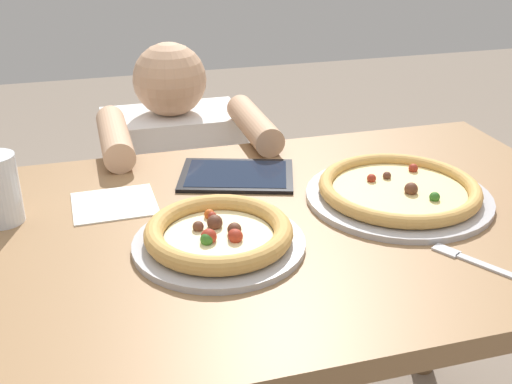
{
  "coord_description": "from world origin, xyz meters",
  "views": [
    {
      "loc": [
        -0.35,
        -0.99,
        1.3
      ],
      "look_at": [
        -0.05,
        0.07,
        0.78
      ],
      "focal_mm": 44.53,
      "sensor_mm": 36.0,
      "label": 1
    }
  ],
  "objects_px": {
    "diner_seated": "(178,219)",
    "tablet": "(237,175)",
    "pizza_far": "(399,191)",
    "fork": "(484,265)",
    "pizza_near": "(219,236)"
  },
  "relations": [
    {
      "from": "diner_seated",
      "to": "tablet",
      "type": "bearing_deg",
      "value": -81.4
    },
    {
      "from": "tablet",
      "to": "pizza_far",
      "type": "bearing_deg",
      "value": -34.62
    },
    {
      "from": "fork",
      "to": "tablet",
      "type": "height_order",
      "value": "tablet"
    },
    {
      "from": "pizza_far",
      "to": "fork",
      "type": "height_order",
      "value": "pizza_far"
    },
    {
      "from": "pizza_far",
      "to": "diner_seated",
      "type": "bearing_deg",
      "value": 118.59
    },
    {
      "from": "pizza_far",
      "to": "tablet",
      "type": "relative_size",
      "value": 1.31
    },
    {
      "from": "tablet",
      "to": "diner_seated",
      "type": "bearing_deg",
      "value": 98.6
    },
    {
      "from": "pizza_far",
      "to": "diner_seated",
      "type": "xyz_separation_m",
      "value": [
        -0.35,
        0.64,
        -0.34
      ]
    },
    {
      "from": "pizza_near",
      "to": "diner_seated",
      "type": "bearing_deg",
      "value": 87.22
    },
    {
      "from": "fork",
      "to": "diner_seated",
      "type": "relative_size",
      "value": 0.19
    },
    {
      "from": "pizza_near",
      "to": "tablet",
      "type": "height_order",
      "value": "pizza_near"
    },
    {
      "from": "diner_seated",
      "to": "pizza_far",
      "type": "bearing_deg",
      "value": -61.41
    },
    {
      "from": "pizza_near",
      "to": "fork",
      "type": "height_order",
      "value": "pizza_near"
    },
    {
      "from": "fork",
      "to": "tablet",
      "type": "xyz_separation_m",
      "value": [
        -0.3,
        0.46,
        0.0
      ]
    },
    {
      "from": "fork",
      "to": "tablet",
      "type": "distance_m",
      "value": 0.55
    }
  ]
}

